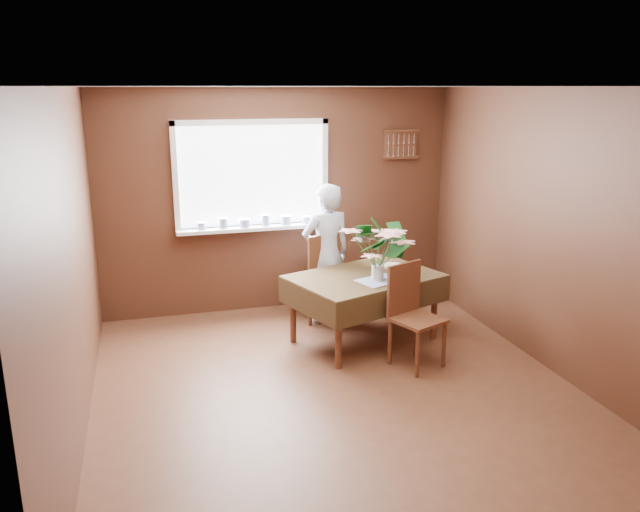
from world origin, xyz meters
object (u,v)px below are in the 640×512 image
object	(u,v)px
chair_far	(319,273)
flower_bouquet	(378,246)
chair_near	(411,310)
seated_woman	(326,254)
dining_table	(365,283)

from	to	relation	value
chair_far	flower_bouquet	world-z (taller)	flower_bouquet
chair_far	flower_bouquet	bearing A→B (deg)	91.72
chair_far	chair_near	world-z (taller)	chair_far
chair_far	seated_woman	distance (m)	0.25
dining_table	flower_bouquet	bearing A→B (deg)	-89.29
chair_far	seated_woman	world-z (taller)	seated_woman
chair_far	dining_table	bearing A→B (deg)	92.17
dining_table	flower_bouquet	distance (m)	0.46
dining_table	seated_woman	bearing A→B (deg)	90.00
dining_table	chair_far	xyz separation A→B (m)	(-0.28, 0.69, -0.07)
dining_table	chair_near	distance (m)	0.67
dining_table	chair_far	bearing A→B (deg)	92.93
dining_table	chair_far	world-z (taller)	chair_far
chair_near	flower_bouquet	xyz separation A→B (m)	(-0.17, 0.44, 0.51)
chair_far	seated_woman	size ratio (longest dim) A/B	0.65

